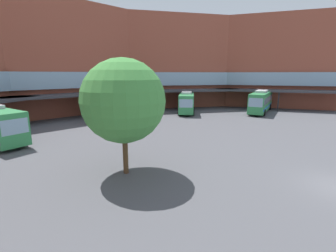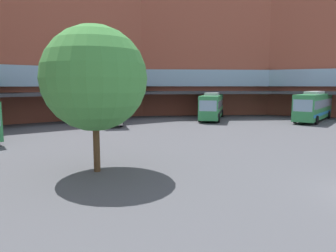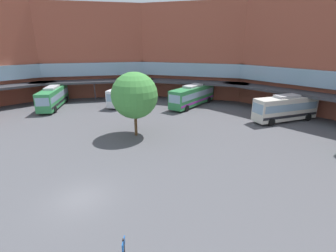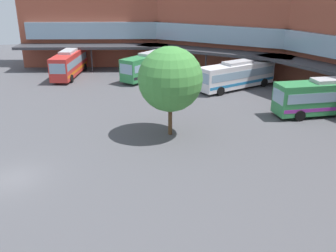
% 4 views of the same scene
% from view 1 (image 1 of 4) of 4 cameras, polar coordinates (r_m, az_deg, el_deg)
% --- Properties ---
extents(station_building, '(88.66, 48.08, 18.39)m').
position_cam_1_polar(station_building, '(28.82, -22.78, 15.06)').
color(station_building, '#9E4C38').
rests_on(station_building, ground).
extents(bus_1, '(10.53, 6.78, 3.75)m').
position_cam_1_polar(bus_1, '(43.98, 4.41, 5.72)').
color(bus_1, '#338C4C').
rests_on(bus_1, ground).
extents(bus_3, '(7.96, 9.46, 3.93)m').
position_cam_1_polar(bus_3, '(38.54, -14.12, 4.60)').
color(bus_3, silver).
rests_on(bus_3, ground).
extents(bus_4, '(12.33, 3.25, 3.96)m').
position_cam_1_polar(bus_4, '(47.19, 21.11, 5.51)').
color(bus_4, '#338C4C').
rests_on(bus_4, ground).
extents(plaza_tree, '(5.64, 5.64, 7.92)m').
position_cam_1_polar(plaza_tree, '(16.34, -10.51, 5.80)').
color(plaza_tree, brown).
rests_on(plaza_tree, ground).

